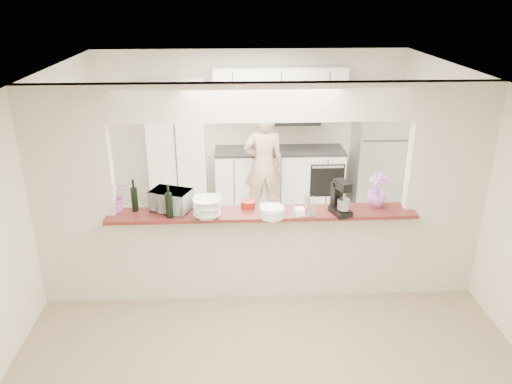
{
  "coord_description": "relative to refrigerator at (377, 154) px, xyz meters",
  "views": [
    {
      "loc": [
        -0.31,
        -5.05,
        3.38
      ],
      "look_at": [
        -0.05,
        0.3,
        1.18
      ],
      "focal_mm": 35.0,
      "sensor_mm": 36.0,
      "label": 1
    }
  ],
  "objects": [
    {
      "name": "wine_bottle_a",
      "position": [
        -3.45,
        -2.61,
        0.38
      ],
      "size": [
        0.07,
        0.07,
        0.37
      ],
      "color": "black",
      "rests_on": "bar_counter"
    },
    {
      "name": "wine_bottle_b",
      "position": [
        -3.05,
        -2.8,
        0.39
      ],
      "size": [
        0.08,
        0.08,
        0.38
      ],
      "color": "black",
      "rests_on": "bar_counter"
    },
    {
      "name": "person",
      "position": [
        -1.89,
        -0.46,
        -0.0
      ],
      "size": [
        0.63,
        0.43,
        1.7
      ],
      "primitive_type": "imported",
      "rotation": [
        0.0,
        0.0,
        3.17
      ],
      "color": "#D8AB8C",
      "rests_on": "floor"
    },
    {
      "name": "tan_bowl",
      "position": [
        -2.0,
        -2.68,
        0.28
      ],
      "size": [
        0.15,
        0.15,
        0.07
      ],
      "primitive_type": "cylinder",
      "color": "beige",
      "rests_on": "bar_counter"
    },
    {
      "name": "toaster_oven",
      "position": [
        -3.05,
        -2.61,
        0.36
      ],
      "size": [
        0.5,
        0.42,
        0.24
      ],
      "primitive_type": "imported",
      "rotation": [
        0.0,
        0.0,
        -0.37
      ],
      "color": "#AFAFB4",
      "rests_on": "bar_counter"
    },
    {
      "name": "plate_stack_b",
      "position": [
        -1.95,
        -2.84,
        0.29
      ],
      "size": [
        0.27,
        0.27,
        0.1
      ],
      "color": "white",
      "rests_on": "bar_counter"
    },
    {
      "name": "kitchen_cabinets",
      "position": [
        -2.24,
        0.07,
        0.12
      ],
      "size": [
        3.15,
        0.62,
        2.25
      ],
      "color": "white",
      "rests_on": "floor"
    },
    {
      "name": "utensil_caddy",
      "position": [
        -1.6,
        -2.8,
        0.34
      ],
      "size": [
        0.27,
        0.17,
        0.24
      ],
      "color": "silver",
      "rests_on": "bar_counter"
    },
    {
      "name": "red_bowl",
      "position": [
        -2.2,
        -2.57,
        0.28
      ],
      "size": [
        0.16,
        0.16,
        0.08
      ],
      "primitive_type": "cylinder",
      "color": "maroon",
      "rests_on": "bar_counter"
    },
    {
      "name": "tile_overlay",
      "position": [
        -2.05,
        -1.1,
        -0.84
      ],
      "size": [
        5.0,
        2.9,
        0.01
      ],
      "primitive_type": "cube",
      "color": "silver",
      "rests_on": "floor"
    },
    {
      "name": "bar_counter",
      "position": [
        -2.05,
        -2.65,
        -0.27
      ],
      "size": [
        3.4,
        0.38,
        1.09
      ],
      "color": "beige",
      "rests_on": "floor"
    },
    {
      "name": "floor",
      "position": [
        -2.05,
        -2.65,
        -0.85
      ],
      "size": [
        6.0,
        6.0,
        0.0
      ],
      "primitive_type": "plane",
      "color": "gray",
      "rests_on": "ground"
    },
    {
      "name": "plate_stack_a",
      "position": [
        -1.95,
        -2.84,
        0.3
      ],
      "size": [
        0.26,
        0.26,
        0.12
      ],
      "color": "white",
      "rests_on": "bar_counter"
    },
    {
      "name": "serving_bowls",
      "position": [
        -2.65,
        -2.82,
        0.35
      ],
      "size": [
        0.3,
        0.3,
        0.22
      ],
      "primitive_type": "imported",
      "rotation": [
        0.0,
        0.0,
        0.02
      ],
      "color": "white",
      "rests_on": "bar_counter"
    },
    {
      "name": "partition",
      "position": [
        -2.05,
        -2.65,
        0.63
      ],
      "size": [
        5.0,
        0.15,
        2.5
      ],
      "color": "beige",
      "rests_on": "floor"
    },
    {
      "name": "flower_right",
      "position": [
        -0.75,
        -2.6,
        0.43
      ],
      "size": [
        0.28,
        0.28,
        0.39
      ],
      "primitive_type": "imported",
      "rotation": [
        0.0,
        0.0,
        -0.41
      ],
      "color": "#B863B1",
      "rests_on": "bar_counter"
    },
    {
      "name": "refrigerator",
      "position": [
        0.0,
        0.0,
        0.0
      ],
      "size": [
        0.75,
        0.7,
        1.7
      ],
      "primitive_type": "cube",
      "color": "#B9BABF",
      "rests_on": "floor"
    },
    {
      "name": "stand_mixer",
      "position": [
        -1.2,
        -2.79,
        0.41
      ],
      "size": [
        0.24,
        0.3,
        0.39
      ],
      "color": "black",
      "rests_on": "bar_counter"
    },
    {
      "name": "flower_left",
      "position": [
        -3.65,
        -2.6,
        0.41
      ],
      "size": [
        0.34,
        0.3,
        0.35
      ],
      "primitive_type": "imported",
      "rotation": [
        0.0,
        0.0,
        0.11
      ],
      "color": "#D16EBF",
      "rests_on": "bar_counter"
    }
  ]
}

